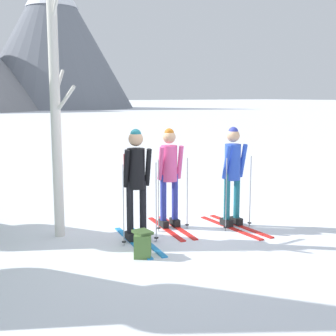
{
  "coord_description": "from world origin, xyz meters",
  "views": [
    {
      "loc": [
        -4.24,
        -6.55,
        2.32
      ],
      "look_at": [
        0.2,
        0.3,
        1.05
      ],
      "focal_mm": 49.96,
      "sensor_mm": 36.0,
      "label": 1
    }
  ],
  "objects_px": {
    "skier_in_pink": "(169,173)",
    "skier_in_blue": "(233,172)",
    "birch_tree_tall": "(55,99)",
    "backpack_on_snow_front": "(143,244)",
    "skier_in_black": "(136,178)"
  },
  "relations": [
    {
      "from": "birch_tree_tall",
      "to": "backpack_on_snow_front",
      "type": "height_order",
      "value": "birch_tree_tall"
    },
    {
      "from": "skier_in_black",
      "to": "skier_in_blue",
      "type": "relative_size",
      "value": 1.01
    },
    {
      "from": "skier_in_blue",
      "to": "birch_tree_tall",
      "type": "relative_size",
      "value": 0.4
    },
    {
      "from": "skier_in_black",
      "to": "birch_tree_tall",
      "type": "relative_size",
      "value": 0.41
    },
    {
      "from": "birch_tree_tall",
      "to": "skier_in_blue",
      "type": "bearing_deg",
      "value": -21.67
    },
    {
      "from": "skier_in_pink",
      "to": "birch_tree_tall",
      "type": "distance_m",
      "value": 2.29
    },
    {
      "from": "skier_in_pink",
      "to": "backpack_on_snow_front",
      "type": "xyz_separation_m",
      "value": [
        -1.15,
        -1.05,
        -0.79
      ]
    },
    {
      "from": "skier_in_pink",
      "to": "birch_tree_tall",
      "type": "relative_size",
      "value": 0.4
    },
    {
      "from": "skier_in_black",
      "to": "birch_tree_tall",
      "type": "xyz_separation_m",
      "value": [
        -0.96,
        0.9,
        1.24
      ]
    },
    {
      "from": "skier_in_pink",
      "to": "birch_tree_tall",
      "type": "bearing_deg",
      "value": 162.69
    },
    {
      "from": "skier_in_pink",
      "to": "skier_in_blue",
      "type": "bearing_deg",
      "value": -29.04
    },
    {
      "from": "skier_in_black",
      "to": "skier_in_pink",
      "type": "xyz_separation_m",
      "value": [
        0.85,
        0.34,
        -0.05
      ]
    },
    {
      "from": "skier_in_pink",
      "to": "skier_in_black",
      "type": "bearing_deg",
      "value": -158.57
    },
    {
      "from": "birch_tree_tall",
      "to": "backpack_on_snow_front",
      "type": "relative_size",
      "value": 11.13
    },
    {
      "from": "skier_in_blue",
      "to": "skier_in_pink",
      "type": "bearing_deg",
      "value": 150.96
    }
  ]
}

